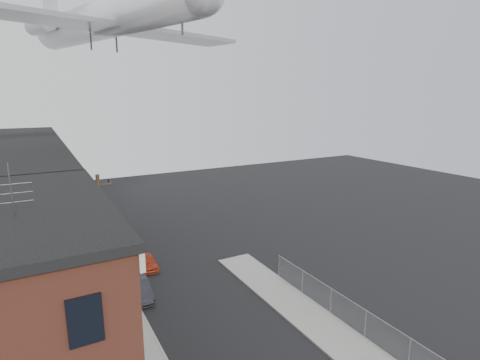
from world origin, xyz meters
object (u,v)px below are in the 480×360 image
object	(u,v)px
car_far	(125,235)
street_tree	(89,213)
airplane	(104,19)
car_near	(147,262)
utility_pole	(102,234)
car_mid	(140,289)

from	to	relation	value
car_far	street_tree	bearing A→B (deg)	177.67
street_tree	airplane	world-z (taller)	airplane
car_near	airplane	distance (m)	20.47
car_far	utility_pole	bearing A→B (deg)	-113.64
street_tree	car_near	bearing A→B (deg)	-64.04
car_mid	airplane	world-z (taller)	airplane
car_near	car_mid	size ratio (longest dim) A/B	0.88
car_near	car_far	distance (m)	7.24
utility_pole	car_mid	bearing A→B (deg)	-40.51
car_near	airplane	size ratio (longest dim) A/B	0.13
utility_pole	street_tree	xyz separation A→B (m)	(0.33, 9.92, -1.22)
street_tree	car_near	size ratio (longest dim) A/B	1.53
utility_pole	airplane	bearing A→B (deg)	70.74
street_tree	airplane	distance (m)	17.40
car_near	car_mid	world-z (taller)	car_mid
street_tree	airplane	bearing A→B (deg)	-49.35
car_mid	airplane	bearing A→B (deg)	87.95
utility_pole	car_near	size ratio (longest dim) A/B	2.65
airplane	car_mid	bearing A→B (deg)	-93.54
car_near	car_far	size ratio (longest dim) A/B	0.83
street_tree	car_mid	bearing A→B (deg)	-81.82
street_tree	car_mid	size ratio (longest dim) A/B	1.34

